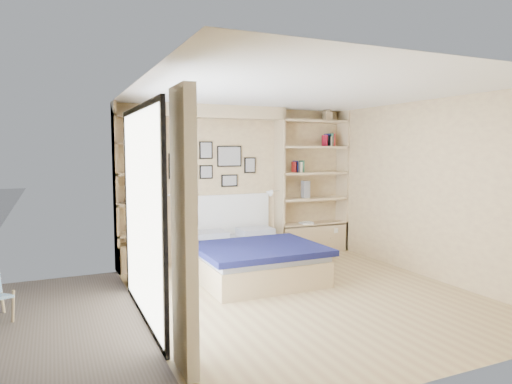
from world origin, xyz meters
name	(u,v)px	position (x,y,z in m)	size (l,w,h in m)	color
ground	(305,295)	(0.00, 0.00, 0.00)	(4.50, 4.50, 0.00)	tan
room_shell	(232,199)	(-0.39, 1.52, 1.08)	(4.50, 4.50, 4.50)	#DCC283
bed	(249,257)	(-0.28, 1.11, 0.27)	(1.66, 2.17, 1.07)	beige
photo_gallery	(212,162)	(-0.45, 2.22, 1.60)	(1.48, 0.02, 0.82)	black
reading_lamps	(226,194)	(-0.30, 2.00, 1.10)	(1.92, 0.12, 0.15)	silver
shelf_decor	(304,155)	(1.17, 2.07, 1.71)	(3.49, 0.23, 2.03)	#A51E1E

